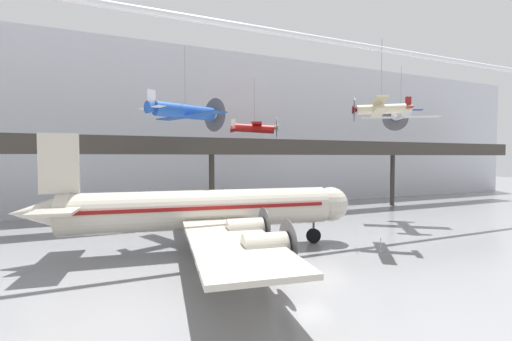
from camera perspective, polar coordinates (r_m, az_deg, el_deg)
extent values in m
plane|color=gray|center=(23.68, 9.06, -16.90)|extent=(260.00, 260.00, 0.00)
cube|color=silver|center=(53.11, -10.35, 6.80)|extent=(140.00, 3.00, 23.98)
cube|color=#38332D|center=(42.67, -7.06, 3.27)|extent=(110.00, 3.20, 0.90)
cube|color=#38332D|center=(41.23, -6.46, 4.70)|extent=(110.00, 0.12, 1.10)
cylinder|color=#38332D|center=(43.75, -7.38, -2.64)|extent=(0.70, 0.70, 8.07)
cylinder|color=#38332D|center=(59.66, 21.78, -1.47)|extent=(0.70, 0.70, 8.07)
cylinder|color=silver|center=(32.00, 0.23, 22.50)|extent=(120.00, 0.60, 0.60)
cylinder|color=beige|center=(28.61, -8.85, -6.41)|extent=(21.61, 6.10, 3.19)
sphere|color=beige|center=(32.10, 12.34, -5.49)|extent=(3.13, 3.13, 3.13)
cone|color=beige|center=(29.63, -32.27, -5.97)|extent=(4.51, 3.48, 2.93)
cube|color=maroon|center=(28.57, -8.86, -5.78)|extent=(20.15, 5.96, 0.29)
cube|color=beige|center=(37.09, -9.23, -5.54)|extent=(6.81, 14.23, 0.28)
cube|color=beige|center=(20.69, -3.95, -11.79)|extent=(6.81, 14.23, 0.28)
cylinder|color=beige|center=(34.33, -6.18, -6.07)|extent=(2.67, 1.86, 1.53)
cylinder|color=#4C4C51|center=(34.58, -3.94, -6.00)|extent=(0.46, 2.89, 2.91)
cylinder|color=beige|center=(38.88, -7.31, -5.10)|extent=(2.67, 1.86, 1.53)
cylinder|color=#4C4C51|center=(39.10, -5.32, -5.05)|extent=(0.46, 2.89, 2.91)
cylinder|color=beige|center=(23.86, -1.87, -9.77)|extent=(2.67, 1.86, 1.53)
cylinder|color=#4C4C51|center=(24.21, 1.32, -9.59)|extent=(0.46, 2.89, 2.91)
cylinder|color=beige|center=(19.50, 1.45, -12.52)|extent=(2.67, 1.86, 1.53)
cylinder|color=#4C4C51|center=(19.93, 5.30, -12.20)|extent=(0.46, 2.89, 2.91)
cube|color=beige|center=(29.01, -30.00, 1.02)|extent=(2.74, 0.57, 4.47)
cube|color=beige|center=(29.16, -29.27, -5.25)|extent=(3.85, 8.59, 0.20)
cylinder|color=#4C4C51|center=(31.73, 9.57, -9.60)|extent=(0.20, 0.20, 1.21)
cylinder|color=black|center=(31.86, 9.56, -10.67)|extent=(1.34, 0.56, 1.30)
cylinder|color=#4C4C51|center=(31.53, -8.93, -9.67)|extent=(0.20, 0.20, 1.21)
cylinder|color=black|center=(31.66, -8.92, -10.75)|extent=(1.34, 0.56, 1.30)
cylinder|color=#4C4C51|center=(26.60, -7.62, -11.92)|extent=(0.20, 0.20, 1.21)
cylinder|color=black|center=(26.75, -7.62, -13.18)|extent=(1.34, 0.56, 1.30)
cylinder|color=beige|center=(33.60, 20.12, 9.57)|extent=(3.88, 3.19, 0.89)
cone|color=maroon|center=(33.41, 16.32, 9.68)|extent=(1.02, 1.04, 0.78)
cylinder|color=#4C4C51|center=(33.40, 16.06, 9.69)|extent=(1.38, 1.84, 2.26)
cone|color=beige|center=(33.90, 23.59, 9.44)|extent=(1.34, 1.26, 0.74)
cube|color=beige|center=(33.67, 19.69, 10.76)|extent=(4.59, 5.70, 0.10)
cube|color=beige|center=(33.53, 19.67, 9.00)|extent=(4.59, 5.70, 0.10)
cube|color=maroon|center=(34.02, 24.03, 10.31)|extent=(0.45, 0.35, 1.04)
cube|color=maroon|center=(33.95, 24.02, 9.44)|extent=(1.75, 2.12, 0.06)
cylinder|color=slate|center=(34.21, 20.20, 15.24)|extent=(0.04, 0.04, 5.95)
cylinder|color=red|center=(46.68, -0.23, 7.00)|extent=(5.30, 3.20, 1.40)
cone|color=silver|center=(46.72, 3.19, 7.20)|extent=(1.20, 1.26, 0.98)
cylinder|color=#4C4C51|center=(46.72, 3.43, 7.21)|extent=(1.21, 2.60, 2.84)
cone|color=red|center=(46.79, -3.40, 6.80)|extent=(1.72, 1.45, 1.01)
cube|color=red|center=(46.72, 0.17, 7.64)|extent=(4.47, 7.79, 0.10)
cube|color=silver|center=(46.88, -3.80, 7.78)|extent=(0.61, 0.32, 1.31)
cube|color=silver|center=(46.82, -3.79, 6.98)|extent=(1.76, 2.85, 0.06)
cylinder|color=slate|center=(47.12, -0.23, 11.49)|extent=(0.04, 0.04, 6.31)
cylinder|color=silver|center=(45.07, 22.96, 8.68)|extent=(4.51, 5.62, 1.51)
cone|color=navy|center=(48.12, 22.25, 8.11)|extent=(1.48, 1.46, 1.12)
cylinder|color=#4C4C51|center=(48.33, 22.21, 8.07)|extent=(2.64, 1.91, 3.22)
cone|color=silver|center=(42.25, 23.72, 9.29)|extent=(1.82, 1.95, 1.12)
cube|color=silver|center=(45.38, 22.87, 8.17)|extent=(8.20, 6.45, 0.10)
cube|color=navy|center=(41.97, 23.84, 10.18)|extent=(0.47, 0.63, 1.49)
cube|color=navy|center=(41.87, 23.82, 9.18)|extent=(3.04, 2.47, 0.06)
cylinder|color=slate|center=(45.53, 23.03, 12.57)|extent=(0.04, 0.04, 4.97)
cylinder|color=#1E4CAD|center=(34.54, -11.72, 9.61)|extent=(6.54, 3.72, 1.36)
cone|color=white|center=(36.55, -7.22, 9.22)|extent=(1.46, 1.53, 1.22)
cylinder|color=#4C4C51|center=(36.69, -6.93, 9.19)|extent=(1.37, 3.27, 3.51)
cone|color=#1E4CAD|center=(32.88, -16.39, 9.95)|extent=(2.05, 1.73, 1.15)
cube|color=#1E4CAD|center=(34.71, -11.17, 8.90)|extent=(5.20, 9.72, 0.10)
cube|color=white|center=(32.81, -17.02, 11.38)|extent=(0.76, 0.36, 1.62)
cube|color=white|center=(32.69, -17.00, 9.98)|extent=(2.06, 3.55, 0.06)
cylinder|color=slate|center=(35.16, -11.77, 15.25)|extent=(0.04, 0.04, 5.62)
cylinder|color=#B2B5BA|center=(30.64, 20.03, -12.51)|extent=(0.36, 0.36, 0.04)
cylinder|color=#B2B5BA|center=(30.52, 20.04, -11.61)|extent=(0.07, 0.07, 0.95)
sphere|color=#B2B5BA|center=(30.40, 20.05, -10.67)|extent=(0.10, 0.10, 0.10)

